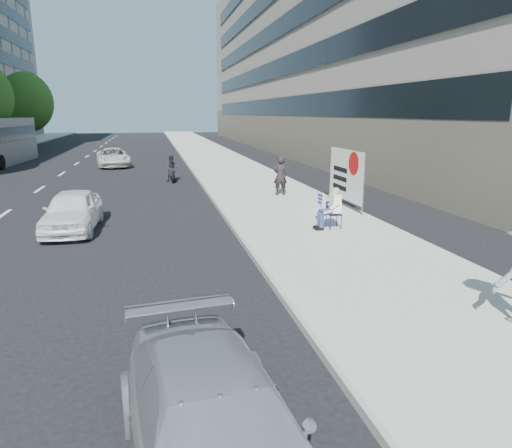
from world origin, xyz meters
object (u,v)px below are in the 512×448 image
object	(u,v)px
protest_banner	(346,175)
parked_sedan	(216,434)
seated_protester	(331,206)
motorcycle	(172,170)
white_sedan_near	(72,211)
pedestrian_woman	(280,176)
white_sedan_far	(113,157)

from	to	relation	value
protest_banner	parked_sedan	world-z (taller)	protest_banner
seated_protester	motorcycle	xyz separation A→B (m)	(-4.30, 12.41, -0.24)
seated_protester	white_sedan_near	bearing A→B (deg)	164.76
protest_banner	motorcycle	xyz separation A→B (m)	(-6.12, 9.35, -0.76)
pedestrian_woman	motorcycle	distance (m)	7.66
pedestrian_woman	white_sedan_near	distance (m)	8.97
white_sedan_near	motorcycle	world-z (taller)	motorcycle
seated_protester	white_sedan_far	world-z (taller)	seated_protester
pedestrian_woman	white_sedan_far	size ratio (longest dim) A/B	0.37
parked_sedan	white_sedan_near	world-z (taller)	white_sedan_near
white_sedan_far	seated_protester	bearing A→B (deg)	-76.24
pedestrian_woman	protest_banner	xyz separation A→B (m)	(1.72, -3.10, 0.40)
protest_banner	motorcycle	distance (m)	11.20
seated_protester	white_sedan_near	size ratio (longest dim) A/B	0.34
seated_protester	pedestrian_woman	distance (m)	6.16
white_sedan_far	pedestrian_woman	bearing A→B (deg)	-68.12
protest_banner	parked_sedan	xyz separation A→B (m)	(-6.68, -12.22, -0.78)
pedestrian_woman	white_sedan_far	xyz separation A→B (m)	(-8.12, 14.39, -0.36)
protest_banner	white_sedan_near	xyz separation A→B (m)	(-9.74, -0.90, -0.75)
seated_protester	white_sedan_near	xyz separation A→B (m)	(-7.91, 2.16, -0.22)
protest_banner	white_sedan_far	world-z (taller)	protest_banner
parked_sedan	white_sedan_near	distance (m)	11.73
pedestrian_woman	motorcycle	world-z (taller)	pedestrian_woman
white_sedan_far	motorcycle	size ratio (longest dim) A/B	2.25
white_sedan_near	motorcycle	xyz separation A→B (m)	(3.62, 10.25, -0.01)
white_sedan_near	motorcycle	distance (m)	10.87
protest_banner	parked_sedan	distance (m)	13.95
pedestrian_woman	white_sedan_far	world-z (taller)	pedestrian_woman
motorcycle	white_sedan_near	bearing A→B (deg)	-104.02
protest_banner	white_sedan_near	distance (m)	9.81
parked_sedan	white_sedan_near	xyz separation A→B (m)	(-3.06, 11.32, 0.03)
parked_sedan	white_sedan_far	world-z (taller)	white_sedan_far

